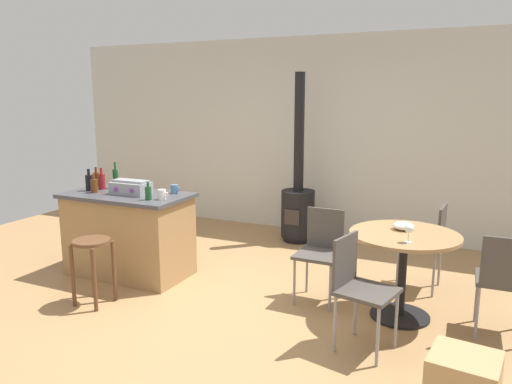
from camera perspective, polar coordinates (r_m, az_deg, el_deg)
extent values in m
plane|color=#A37A4C|center=(4.56, -4.33, -13.45)|extent=(8.80, 8.80, 0.00)
cube|color=beige|center=(6.85, 7.46, 6.49)|extent=(8.00, 0.10, 2.70)
cube|color=#A37A4C|center=(5.42, -14.65, -5.00)|extent=(1.27, 0.67, 0.85)
cube|color=#424247|center=(5.31, -14.89, -0.39)|extent=(1.33, 0.73, 0.04)
cylinder|color=brown|center=(4.79, -16.29, -8.87)|extent=(0.04, 0.04, 0.59)
cylinder|color=brown|center=(4.96, -18.55, -8.33)|extent=(0.04, 0.04, 0.59)
cylinder|color=brown|center=(4.79, -20.67, -9.17)|extent=(0.04, 0.04, 0.59)
cylinder|color=brown|center=(4.62, -18.40, -9.78)|extent=(0.04, 0.04, 0.59)
cylinder|color=brown|center=(4.69, -18.71, -5.49)|extent=(0.34, 0.34, 0.03)
cylinder|color=black|center=(4.57, 16.48, -13.71)|extent=(0.51, 0.51, 0.02)
cylinder|color=black|center=(4.43, 16.73, -9.56)|extent=(0.07, 0.07, 0.73)
cylinder|color=#A37A4C|center=(4.32, 17.01, -4.84)|extent=(0.92, 0.92, 0.03)
cube|color=#47423D|center=(3.79, 12.90, -11.30)|extent=(0.48, 0.48, 0.03)
cube|color=#47423D|center=(3.79, 10.40, -7.93)|extent=(0.10, 0.36, 0.40)
cylinder|color=gray|center=(4.09, 11.56, -13.19)|extent=(0.02, 0.02, 0.45)
cylinder|color=gray|center=(3.81, 9.22, -14.98)|extent=(0.02, 0.02, 0.45)
cylinder|color=gray|center=(3.68, 14.06, -16.16)|extent=(0.02, 0.02, 0.45)
cylinder|color=gray|center=(3.97, 16.10, -14.20)|extent=(0.02, 0.02, 0.45)
cube|color=#47423D|center=(4.40, 26.93, -9.21)|extent=(0.41, 0.41, 0.03)
cube|color=#47423D|center=(4.15, 27.32, -7.48)|extent=(0.36, 0.03, 0.40)
cylinder|color=gray|center=(4.31, 24.47, -12.77)|extent=(0.02, 0.02, 0.44)
cylinder|color=gray|center=(4.63, 24.42, -11.12)|extent=(0.02, 0.02, 0.44)
cube|color=#47423D|center=(5.11, 18.69, -5.74)|extent=(0.43, 0.43, 0.03)
cube|color=#47423D|center=(5.03, 20.96, -3.79)|extent=(0.05, 0.36, 0.40)
cylinder|color=gray|center=(5.00, 20.08, -9.10)|extent=(0.02, 0.02, 0.45)
cylinder|color=gray|center=(5.32, 20.69, -7.92)|extent=(0.02, 0.02, 0.45)
cylinder|color=gray|center=(5.37, 17.09, -7.50)|extent=(0.02, 0.02, 0.45)
cylinder|color=gray|center=(5.06, 16.24, -8.63)|extent=(0.02, 0.02, 0.45)
cube|color=#47423D|center=(4.56, 7.34, -7.32)|extent=(0.41, 0.41, 0.03)
cube|color=#47423D|center=(4.68, 8.14, -4.31)|extent=(0.36, 0.03, 0.40)
cylinder|color=gray|center=(4.75, 9.90, -9.67)|extent=(0.02, 0.02, 0.44)
cylinder|color=gray|center=(4.84, 5.98, -9.14)|extent=(0.02, 0.02, 0.44)
cylinder|color=gray|center=(4.55, 4.51, -10.50)|extent=(0.02, 0.02, 0.44)
cylinder|color=gray|center=(4.45, 8.67, -11.12)|extent=(0.02, 0.02, 0.44)
cylinder|color=black|center=(6.56, 4.87, -5.42)|extent=(0.37, 0.37, 0.06)
cylinder|color=black|center=(6.47, 4.92, -2.53)|extent=(0.44, 0.44, 0.62)
cube|color=#2D2826|center=(6.27, 4.23, -2.97)|extent=(0.20, 0.02, 0.20)
cylinder|color=black|center=(6.30, 5.08, 6.95)|extent=(0.13, 0.13, 1.52)
cube|color=gray|center=(5.26, -14.43, 0.44)|extent=(0.41, 0.23, 0.13)
cube|color=gray|center=(5.25, -14.47, 1.25)|extent=(0.39, 0.14, 0.02)
cube|color=purple|center=(5.24, -16.12, 0.31)|extent=(0.04, 0.01, 0.04)
cube|color=purple|center=(5.11, -14.38, 0.13)|extent=(0.04, 0.01, 0.04)
cylinder|color=#194C23|center=(5.64, -16.11, 1.50)|extent=(0.06, 0.06, 0.21)
cylinder|color=#194C23|center=(5.61, -16.19, 2.97)|extent=(0.02, 0.02, 0.08)
cylinder|color=maroon|center=(5.63, -17.61, 1.18)|extent=(0.07, 0.07, 0.17)
cylinder|color=maroon|center=(5.61, -17.68, 2.37)|extent=(0.03, 0.03, 0.07)
cylinder|color=black|center=(5.57, -18.95, 1.02)|extent=(0.08, 0.08, 0.17)
cylinder|color=black|center=(5.56, -19.03, 2.23)|extent=(0.03, 0.03, 0.07)
cylinder|color=#603314|center=(5.76, -18.18, 1.35)|extent=(0.07, 0.07, 0.17)
cylinder|color=#603314|center=(5.75, -18.25, 2.49)|extent=(0.03, 0.03, 0.06)
cylinder|color=#603314|center=(5.45, -18.44, 0.69)|extent=(0.07, 0.07, 0.14)
cylinder|color=#603314|center=(5.44, -18.50, 1.73)|extent=(0.03, 0.03, 0.06)
cylinder|color=#194C23|center=(4.93, -12.50, -0.16)|extent=(0.06, 0.06, 0.13)
cylinder|color=#194C23|center=(4.91, -12.55, 0.89)|extent=(0.02, 0.02, 0.05)
cylinder|color=white|center=(4.92, -10.95, -0.29)|extent=(0.08, 0.08, 0.10)
torus|color=white|center=(4.89, -10.46, -0.28)|extent=(0.05, 0.01, 0.05)
cylinder|color=#4C7099|center=(5.20, -9.55, 0.34)|extent=(0.08, 0.08, 0.09)
torus|color=#4C7099|center=(5.17, -9.09, 0.35)|extent=(0.05, 0.01, 0.05)
cylinder|color=silver|center=(4.06, 17.39, -5.62)|extent=(0.06, 0.06, 0.00)
cylinder|color=silver|center=(4.05, 17.42, -5.05)|extent=(0.01, 0.01, 0.08)
ellipsoid|color=silver|center=(4.03, 17.48, -4.12)|extent=(0.07, 0.07, 0.06)
ellipsoid|color=white|center=(4.41, 16.87, -3.80)|extent=(0.18, 0.18, 0.07)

